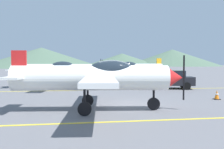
{
  "coord_description": "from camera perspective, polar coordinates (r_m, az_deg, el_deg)",
  "views": [
    {
      "loc": [
        -2.36,
        -12.92,
        2.31
      ],
      "look_at": [
        1.09,
        10.0,
        1.2
      ],
      "focal_mm": 39.84,
      "sensor_mm": 36.0,
      "label": 1
    }
  ],
  "objects": [
    {
      "name": "car_sedan",
      "position": [
        22.61,
        12.93,
        -1.05
      ],
      "size": [
        4.6,
        2.77,
        1.62
      ],
      "color": "black",
      "rests_on": "ground_plane"
    },
    {
      "name": "hill_centerleft",
      "position": [
        127.83,
        -15.9,
        3.79
      ],
      "size": [
        60.81,
        60.81,
        9.78
      ],
      "primitive_type": "cone",
      "color": "#4C6651",
      "rests_on": "ground_plane"
    },
    {
      "name": "apron_line_far",
      "position": [
        20.98,
        -2.05,
        -3.56
      ],
      "size": [
        80.0,
        0.16,
        0.01
      ],
      "primitive_type": "cube",
      "color": "yellow",
      "rests_on": "ground_plane"
    },
    {
      "name": "apron_line_near",
      "position": [
        10.0,
        5.42,
        -10.59
      ],
      "size": [
        80.0,
        0.16,
        0.01
      ],
      "primitive_type": "cube",
      "color": "yellow",
      "rests_on": "ground_plane"
    },
    {
      "name": "airplane_mid",
      "position": [
        23.65,
        -12.83,
        1.01
      ],
      "size": [
        8.42,
        9.65,
        2.88
      ],
      "color": "white",
      "rests_on": "ground_plane"
    },
    {
      "name": "traffic_cone_side",
      "position": [
        16.92,
        22.92,
        -4.33
      ],
      "size": [
        0.36,
        0.36,
        0.59
      ],
      "color": "black",
      "rests_on": "ground_plane"
    },
    {
      "name": "hill_centerright",
      "position": [
        167.99,
        2.31,
        3.4
      ],
      "size": [
        52.03,
        52.03,
        8.51
      ],
      "primitive_type": "cone",
      "color": "#4C6651",
      "rests_on": "ground_plane"
    },
    {
      "name": "airplane_near",
      "position": [
        11.92,
        -3.36,
        -0.56
      ],
      "size": [
        8.41,
        9.65,
        2.88
      ],
      "color": "white",
      "rests_on": "ground_plane"
    },
    {
      "name": "ground_plane",
      "position": [
        13.33,
        1.79,
        -7.23
      ],
      "size": [
        400.0,
        400.0,
        0.0
      ],
      "primitive_type": "plane",
      "color": "slate"
    },
    {
      "name": "airplane_far",
      "position": [
        31.63,
        4.96,
        1.49
      ],
      "size": [
        8.44,
        9.62,
        2.88
      ],
      "color": "silver",
      "rests_on": "ground_plane"
    },
    {
      "name": "hill_right",
      "position": [
        178.97,
        13.66,
        3.76
      ],
      "size": [
        66.22,
        66.22,
        11.51
      ],
      "primitive_type": "cone",
      "color": "#4C6651",
      "rests_on": "ground_plane"
    }
  ]
}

